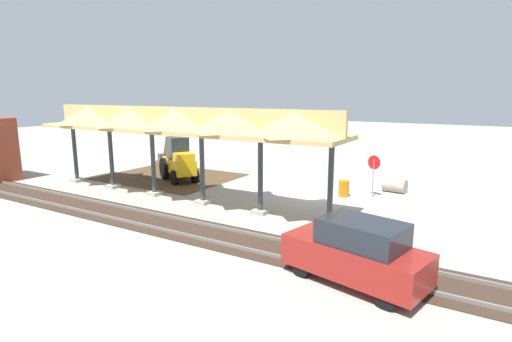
{
  "coord_description": "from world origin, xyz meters",
  "views": [
    {
      "loc": [
        -8.24,
        20.38,
        5.57
      ],
      "look_at": [
        2.23,
        2.84,
        1.6
      ],
      "focal_mm": 28.0,
      "sensor_mm": 36.0,
      "label": 1
    }
  ],
  "objects_px": {
    "stop_sign": "(374,167)",
    "traffic_barrel": "(344,189)",
    "backhoe": "(178,161)",
    "concrete_pipe": "(395,185)",
    "distant_parked_car": "(356,252)"
  },
  "relations": [
    {
      "from": "backhoe",
      "to": "traffic_barrel",
      "type": "relative_size",
      "value": 5.74
    },
    {
      "from": "stop_sign",
      "to": "concrete_pipe",
      "type": "relative_size",
      "value": 1.71
    },
    {
      "from": "backhoe",
      "to": "concrete_pipe",
      "type": "xyz_separation_m",
      "value": [
        -12.88,
        -3.84,
        -0.86
      ]
    },
    {
      "from": "stop_sign",
      "to": "backhoe",
      "type": "bearing_deg",
      "value": 9.79
    },
    {
      "from": "backhoe",
      "to": "distant_parked_car",
      "type": "height_order",
      "value": "backhoe"
    },
    {
      "from": "backhoe",
      "to": "distant_parked_car",
      "type": "distance_m",
      "value": 16.61
    },
    {
      "from": "backhoe",
      "to": "distant_parked_car",
      "type": "relative_size",
      "value": 1.15
    },
    {
      "from": "traffic_barrel",
      "to": "concrete_pipe",
      "type": "bearing_deg",
      "value": -131.73
    },
    {
      "from": "traffic_barrel",
      "to": "distant_parked_car",
      "type": "bearing_deg",
      "value": 110.51
    },
    {
      "from": "stop_sign",
      "to": "distant_parked_car",
      "type": "bearing_deg",
      "value": 102.21
    },
    {
      "from": "distant_parked_car",
      "to": "backhoe",
      "type": "bearing_deg",
      "value": -30.25
    },
    {
      "from": "stop_sign",
      "to": "distant_parked_car",
      "type": "relative_size",
      "value": 0.51
    },
    {
      "from": "concrete_pipe",
      "to": "traffic_barrel",
      "type": "height_order",
      "value": "traffic_barrel"
    },
    {
      "from": "stop_sign",
      "to": "traffic_barrel",
      "type": "height_order",
      "value": "stop_sign"
    },
    {
      "from": "concrete_pipe",
      "to": "backhoe",
      "type": "bearing_deg",
      "value": 16.58
    }
  ]
}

